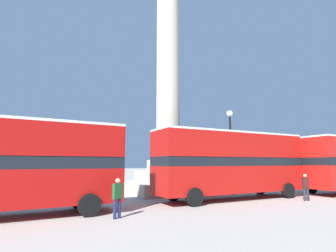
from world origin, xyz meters
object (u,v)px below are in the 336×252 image
object	(u,v)px
bus_b	(232,162)
pedestrian_near_lamp	(118,196)
street_lamp	(231,142)
pedestrian_by_plinth	(306,186)
equestrian_statue	(254,169)
monument_column	(168,112)

from	to	relation	value
bus_b	pedestrian_near_lamp	xyz separation A→B (m)	(-8.23, -2.81, -1.47)
street_lamp	pedestrian_by_plinth	size ratio (longest dim) A/B	3.87
street_lamp	pedestrian_by_plinth	distance (m)	5.91
pedestrian_by_plinth	bus_b	bearing A→B (deg)	-22.30
equestrian_statue	monument_column	bearing A→B (deg)	-135.71
monument_column	equestrian_statue	size ratio (longest dim) A/B	3.45
equestrian_statue	pedestrian_near_lamp	size ratio (longest dim) A/B	3.45
pedestrian_near_lamp	monument_column	bearing A→B (deg)	-151.09
monument_column	equestrian_statue	bearing A→B (deg)	12.44
bus_b	street_lamp	world-z (taller)	street_lamp
monument_column	pedestrian_by_plinth	distance (m)	11.28
monument_column	street_lamp	bearing A→B (deg)	-38.63
bus_b	pedestrian_near_lamp	size ratio (longest dim) A/B	6.42
bus_b	equestrian_statue	distance (m)	11.75
bus_b	monument_column	bearing A→B (deg)	109.87
monument_column	equestrian_statue	world-z (taller)	monument_column
equestrian_statue	bus_b	bearing A→B (deg)	-107.00
monument_column	pedestrian_by_plinth	world-z (taller)	monument_column
bus_b	pedestrian_by_plinth	size ratio (longest dim) A/B	6.52
bus_b	pedestrian_by_plinth	distance (m)	4.70
equestrian_statue	pedestrian_by_plinth	xyz separation A→B (m)	(-5.11, -10.17, -0.76)
equestrian_statue	street_lamp	size ratio (longest dim) A/B	0.91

